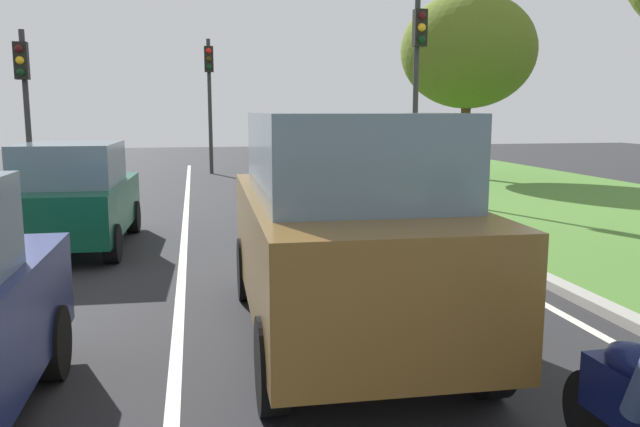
% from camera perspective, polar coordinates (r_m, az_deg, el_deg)
% --- Properties ---
extents(ground_plane, '(60.00, 60.00, 0.00)m').
position_cam_1_polar(ground_plane, '(11.86, -8.61, -2.15)').
color(ground_plane, '#262628').
extents(lane_line_center, '(0.12, 32.00, 0.01)m').
position_cam_1_polar(lane_line_center, '(11.85, -11.99, -2.24)').
color(lane_line_center, silver).
rests_on(lane_line_center, ground).
extents(lane_line_right_edge, '(0.12, 32.00, 0.01)m').
position_cam_1_polar(lane_line_right_edge, '(12.53, 8.07, -1.51)').
color(lane_line_right_edge, silver).
rests_on(lane_line_right_edge, ground).
extents(grass_verge_right, '(9.00, 48.00, 0.06)m').
position_cam_1_polar(grass_verge_right, '(14.86, 26.23, -0.59)').
color(grass_verge_right, '#47752D').
rests_on(grass_verge_right, ground).
extents(curb_right, '(0.24, 48.00, 0.12)m').
position_cam_1_polar(curb_right, '(12.69, 10.21, -1.17)').
color(curb_right, '#9E9B93').
rests_on(curb_right, ground).
extents(car_suv_ahead, '(2.04, 4.54, 2.28)m').
position_cam_1_polar(car_suv_ahead, '(6.37, 2.11, -1.13)').
color(car_suv_ahead, brown).
rests_on(car_suv_ahead, ground).
extents(car_hatchback_far, '(1.84, 3.75, 1.78)m').
position_cam_1_polar(car_hatchback_far, '(11.46, -20.98, 1.42)').
color(car_hatchback_far, '#0C472D').
rests_on(car_hatchback_far, ground).
extents(traffic_light_near_right, '(0.32, 0.50, 5.11)m').
position_cam_1_polar(traffic_light_near_right, '(16.71, 8.70, 12.85)').
color(traffic_light_near_right, '#2D2D2D').
rests_on(traffic_light_near_right, ground).
extents(traffic_light_overhead_left, '(0.32, 0.50, 4.27)m').
position_cam_1_polar(traffic_light_overhead_left, '(17.68, -24.85, 10.12)').
color(traffic_light_overhead_left, '#2D2D2D').
rests_on(traffic_light_overhead_left, ground).
extents(traffic_light_far_median, '(0.32, 0.50, 4.84)m').
position_cam_1_polar(traffic_light_far_median, '(23.85, -9.82, 11.32)').
color(traffic_light_far_median, '#2D2D2D').
rests_on(traffic_light_far_median, ground).
extents(tree_roadside_far, '(4.44, 4.44, 6.14)m').
position_cam_1_polar(tree_roadside_far, '(22.37, 13.04, 13.90)').
color(tree_roadside_far, '#4C331E').
rests_on(tree_roadside_far, ground).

